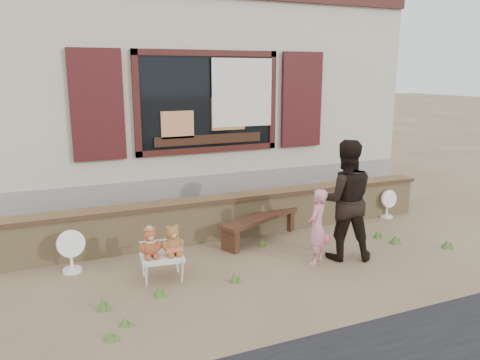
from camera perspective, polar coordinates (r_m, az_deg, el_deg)
name	(u,v)px	position (r m, az deg, el deg)	size (l,w,h in m)	color
ground	(257,258)	(6.64, 2.07, -9.52)	(80.00, 80.00, 0.00)	brown
shopfront	(169,98)	(10.38, -8.61, 9.87)	(8.04, 5.13, 4.00)	#A29983
brick_wall	(230,215)	(7.39, -1.23, -4.34)	(7.10, 0.36, 0.67)	tan
bench	(260,222)	(7.25, 2.44, -5.18)	(1.51, 0.91, 0.39)	#381F13
folding_chair	(162,258)	(5.99, -9.50, -9.30)	(0.56, 0.51, 0.32)	silver
teddy_bear_left	(150,242)	(5.90, -10.93, -7.42)	(0.28, 0.24, 0.38)	brown
teddy_bear_right	(173,239)	(5.93, -8.23, -7.18)	(0.28, 0.25, 0.39)	brown
child	(317,227)	(6.38, 9.36, -5.65)	(0.38, 0.25, 1.04)	pink
adult	(345,200)	(6.57, 12.64, -2.40)	(0.81, 0.63, 1.67)	black
fan_left	(71,251)	(6.50, -19.94, -8.12)	(0.37, 0.24, 0.58)	white
fan_right	(387,204)	(8.75, 17.52, -2.76)	(0.32, 0.22, 0.51)	white
grass_tufts	(281,267)	(6.22, 4.98, -10.56)	(5.08, 1.83, 0.15)	#436327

